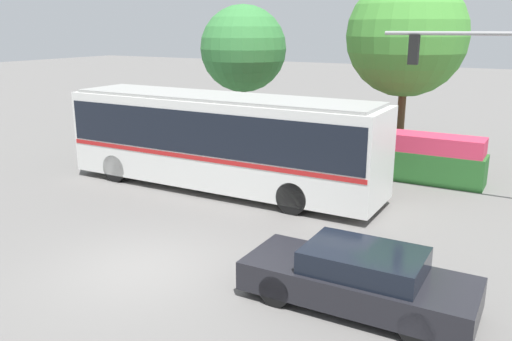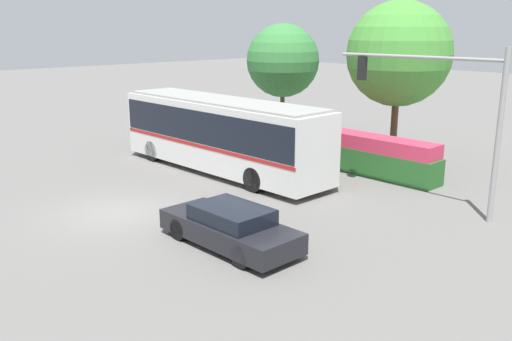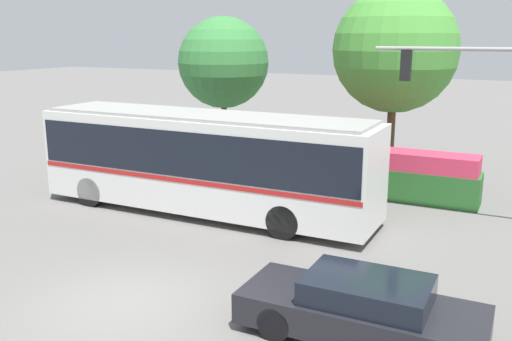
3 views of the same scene
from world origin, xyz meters
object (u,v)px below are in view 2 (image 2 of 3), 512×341
street_tree_centre (399,54)px  city_bus (221,131)px  traffic_light_pole (447,101)px  sedan_foreground (230,227)px  street_tree_left (283,61)px

street_tree_centre → city_bus: bearing=-121.4°
city_bus → traffic_light_pole: (9.30, 2.27, 2.00)m
city_bus → sedan_foreground: size_ratio=2.46×
street_tree_left → sedan_foreground: bearing=-51.3°
traffic_light_pole → street_tree_centre: (-5.01, 4.76, 1.23)m
traffic_light_pole → street_tree_left: size_ratio=0.99×
sedan_foreground → city_bus: bearing=-38.6°
traffic_light_pole → street_tree_centre: size_ratio=0.86×
street_tree_left → street_tree_centre: street_tree_centre is taller
street_tree_centre → sedan_foreground: bearing=-78.5°
street_tree_left → street_tree_centre: bearing=-5.0°
city_bus → sedan_foreground: (6.81, -5.37, -1.25)m
city_bus → street_tree_left: (-3.69, 7.72, 2.57)m
city_bus → street_tree_centre: street_tree_centre is taller
sedan_foreground → traffic_light_pole: (2.49, 7.64, 3.25)m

